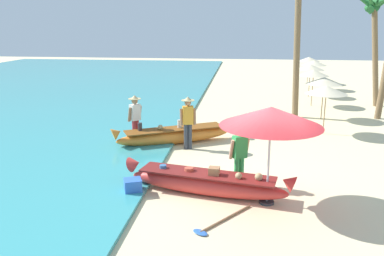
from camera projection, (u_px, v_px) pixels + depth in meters
name	position (u px, v px, depth m)	size (l,w,h in m)	color
ground_plane	(257.00, 194.00, 10.09)	(80.00, 80.00, 0.00)	beige
boat_red_foreground	(207.00, 183.00, 10.01)	(4.41, 1.48, 0.83)	red
boat_orange_midground	(175.00, 135.00, 14.27)	(4.25, 2.64, 0.86)	orange
person_vendor_hatted	(188.00, 119.00, 13.46)	(0.58, 0.44, 1.85)	#333842
person_tourist_customer	(239.00, 153.00, 10.37)	(0.57, 0.45, 1.62)	green
person_vendor_assistant	(135.00, 116.00, 14.15)	(0.49, 0.55, 1.77)	#B2383D
patio_umbrella_large	(271.00, 117.00, 9.02)	(2.38, 2.38, 2.39)	#B7B7BC
parasol_row_0	(326.00, 90.00, 15.18)	(1.60, 1.60, 1.91)	#8E6B47
parasol_row_1	(324.00, 81.00, 17.63)	(1.60, 1.60, 1.91)	#8E6B47
parasol_row_2	(314.00, 73.00, 20.49)	(1.60, 1.60, 1.91)	#8E6B47
parasol_row_3	(311.00, 67.00, 23.13)	(1.60, 1.60, 1.91)	#8E6B47
parasol_row_4	(314.00, 63.00, 25.64)	(1.60, 1.60, 1.91)	#8E6B47
parasol_row_5	(309.00, 59.00, 28.30)	(1.60, 1.60, 1.91)	#8E6B47
palm_tree_mid_cluster	(375.00, 14.00, 19.74)	(2.36, 2.73, 5.86)	brown
cooler_box	(133.00, 187.00, 10.03)	(0.43, 0.39, 0.40)	blue
paddle	(218.00, 223.00, 8.57)	(1.25, 1.58, 0.05)	#8E6B47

